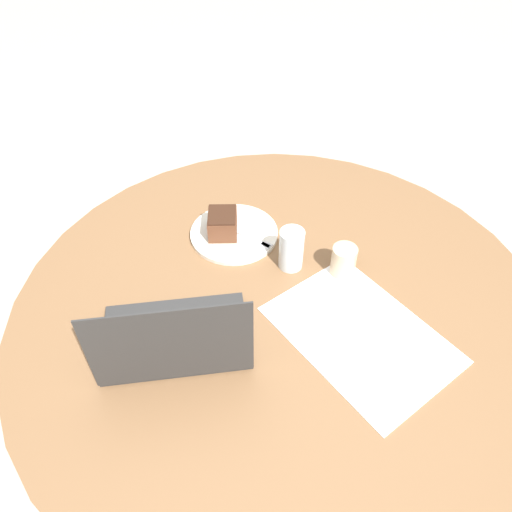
# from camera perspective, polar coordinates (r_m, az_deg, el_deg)

# --- Properties ---
(ground_plane) EXTENTS (12.00, 12.00, 0.00)m
(ground_plane) POSITION_cam_1_polar(r_m,az_deg,el_deg) (1.90, 2.01, -20.19)
(ground_plane) COLOR #B7AD9E
(dining_table) EXTENTS (1.34, 1.34, 0.76)m
(dining_table) POSITION_cam_1_polar(r_m,az_deg,el_deg) (1.35, 2.69, -8.59)
(dining_table) COLOR brown
(dining_table) RESTS_ON ground_plane
(paper_document) EXTENTS (0.51, 0.46, 0.00)m
(paper_document) POSITION_cam_1_polar(r_m,az_deg,el_deg) (1.22, 11.86, -8.74)
(paper_document) COLOR white
(paper_document) RESTS_ON dining_table
(plate) EXTENTS (0.25, 0.25, 0.01)m
(plate) POSITION_cam_1_polar(r_m,az_deg,el_deg) (1.43, -2.51, 2.60)
(plate) COLOR silver
(plate) RESTS_ON dining_table
(cake_slice) EXTENTS (0.11, 0.12, 0.07)m
(cake_slice) POSITION_cam_1_polar(r_m,az_deg,el_deg) (1.40, -3.84, 3.72)
(cake_slice) COLOR brown
(cake_slice) RESTS_ON plate
(fork) EXTENTS (0.17, 0.06, 0.00)m
(fork) POSITION_cam_1_polar(r_m,az_deg,el_deg) (1.40, -0.65, 2.10)
(fork) COLOR silver
(fork) RESTS_ON plate
(coffee_glass) EXTENTS (0.07, 0.07, 0.09)m
(coffee_glass) POSITION_cam_1_polar(r_m,az_deg,el_deg) (1.31, 9.96, -0.55)
(coffee_glass) COLOR #C6AD89
(coffee_glass) RESTS_ON dining_table
(water_glass) EXTENTS (0.07, 0.07, 0.12)m
(water_glass) POSITION_cam_1_polar(r_m,az_deg,el_deg) (1.30, 4.06, 0.80)
(water_glass) COLOR silver
(water_glass) RESTS_ON dining_table
(laptop) EXTENTS (0.40, 0.36, 0.24)m
(laptop) POSITION_cam_1_polar(r_m,az_deg,el_deg) (1.15, -9.26, -9.30)
(laptop) COLOR #2D2D2D
(laptop) RESTS_ON dining_table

